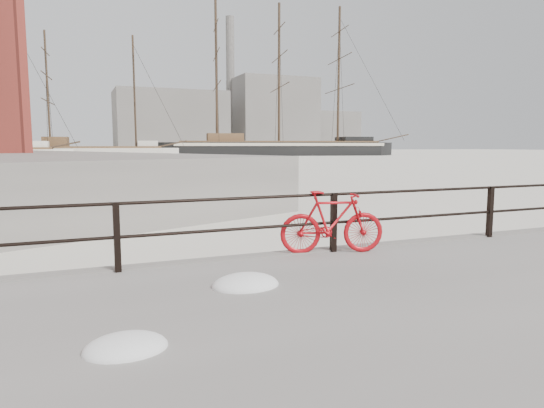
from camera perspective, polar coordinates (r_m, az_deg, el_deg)
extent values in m
plane|color=white|center=(10.65, 23.45, -5.28)|extent=(400.00, 400.00, 0.00)
imported|color=#B20B13|center=(8.12, 7.10, -2.13)|extent=(1.76, 0.68, 1.05)
ellipsoid|color=white|center=(6.29, -3.14, -8.20)|extent=(0.88, 0.69, 0.32)
ellipsoid|color=white|center=(4.62, -16.88, -14.50)|extent=(0.75, 0.59, 0.27)
cube|color=gray|center=(149.94, -11.84, 9.40)|extent=(32.00, 18.00, 18.00)
cube|color=gray|center=(164.86, 0.05, 10.35)|extent=(26.00, 20.00, 24.00)
cube|color=gray|center=(179.05, 6.33, 8.44)|extent=(20.00, 16.00, 14.00)
cylinder|color=gray|center=(166.04, -4.91, 13.77)|extent=(2.80, 2.80, 44.00)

